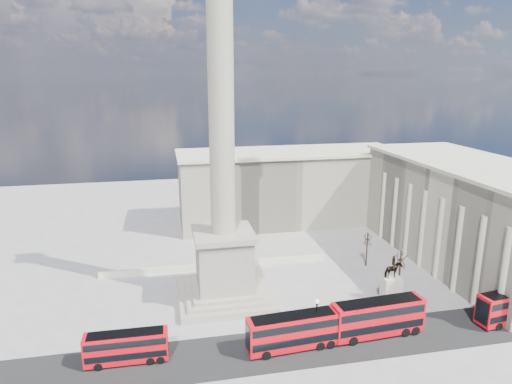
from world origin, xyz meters
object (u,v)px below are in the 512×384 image
object	(u,v)px
pedestrian_standing	(421,312)
pedestrian_crossing	(308,322)
pedestrian_walking	(414,302)
nelsons_column	(223,218)
red_bus_c	(378,317)
equestrian_statue	(392,286)
red_bus_a	(127,347)
red_bus_b	(293,331)
victorian_lamp	(316,319)

from	to	relation	value
pedestrian_standing	pedestrian_crossing	distance (m)	16.61
pedestrian_walking	nelsons_column	bearing A→B (deg)	139.34
nelsons_column	pedestrian_crossing	bearing A→B (deg)	-48.10
pedestrian_walking	red_bus_c	bearing A→B (deg)	-169.08
equestrian_statue	pedestrian_standing	bearing A→B (deg)	-69.77
nelsons_column	red_bus_a	distance (m)	22.26
equestrian_statue	pedestrian_crossing	bearing A→B (deg)	-161.93
red_bus_b	pedestrian_standing	size ratio (longest dim) A/B	6.66
pedestrian_crossing	nelsons_column	bearing A→B (deg)	35.28
victorian_lamp	nelsons_column	bearing A→B (deg)	122.32
red_bus_b	red_bus_c	xyz separation A→B (m)	(11.75, 0.75, 0.17)
red_bus_b	nelsons_column	bearing A→B (deg)	109.22
red_bus_b	pedestrian_crossing	xyz separation A→B (m)	(3.33, 4.21, -1.51)
nelsons_column	red_bus_b	xyz separation A→B (m)	(6.56, -15.23, -10.46)
victorian_lamp	pedestrian_walking	distance (m)	18.99
victorian_lamp	pedestrian_standing	size ratio (longest dim) A/B	3.64
pedestrian_standing	victorian_lamp	bearing A→B (deg)	15.45
victorian_lamp	pedestrian_standing	xyz separation A→B (m)	(16.93, 3.61, -2.90)
nelsons_column	red_bus_c	world-z (taller)	nelsons_column
red_bus_b	pedestrian_walking	size ratio (longest dim) A/B	7.47
pedestrian_walking	pedestrian_standing	bearing A→B (deg)	-125.05
nelsons_column	pedestrian_standing	world-z (taller)	nelsons_column
red_bus_c	pedestrian_crossing	xyz separation A→B (m)	(-8.42, 3.47, -1.68)
red_bus_b	pedestrian_crossing	distance (m)	5.58
nelsons_column	pedestrian_walking	bearing A→B (deg)	-17.42
nelsons_column	equestrian_statue	world-z (taller)	nelsons_column
nelsons_column	red_bus_c	size ratio (longest dim) A/B	3.98
pedestrian_crossing	red_bus_a	bearing A→B (deg)	90.41
red_bus_b	victorian_lamp	xyz separation A→B (m)	(3.00, 0.13, 1.32)
nelsons_column	victorian_lamp	size ratio (longest dim) A/B	7.76
red_bus_c	pedestrian_standing	size ratio (longest dim) A/B	7.11
victorian_lamp	pedestrian_standing	distance (m)	17.55
equestrian_statue	pedestrian_walking	size ratio (longest dim) A/B	4.74
equestrian_statue	pedestrian_standing	size ratio (longest dim) A/B	4.22
pedestrian_standing	equestrian_statue	bearing A→B (deg)	-66.34
red_bus_a	red_bus_c	size ratio (longest dim) A/B	0.78
red_bus_c	pedestrian_crossing	bearing A→B (deg)	153.85
red_bus_c	equestrian_statue	bearing A→B (deg)	49.11
red_bus_c	victorian_lamp	distance (m)	8.84
equestrian_statue	nelsons_column	bearing A→B (deg)	165.75
red_bus_c	equestrian_statue	size ratio (longest dim) A/B	1.68
nelsons_column	equestrian_statue	xyz separation A→B (m)	(24.55, -6.23, -10.38)
red_bus_c	pedestrian_crossing	world-z (taller)	red_bus_c
nelsons_column	red_bus_b	size ratio (longest dim) A/B	4.25
nelsons_column	pedestrian_standing	xyz separation A→B (m)	(26.49, -11.50, -12.04)
red_bus_c	pedestrian_standing	xyz separation A→B (m)	(8.18, 2.99, -1.75)
red_bus_a	pedestrian_walking	distance (m)	41.06
pedestrian_walking	pedestrian_crossing	world-z (taller)	pedestrian_crossing
pedestrian_walking	pedestrian_crossing	size ratio (longest dim) A/B	0.83
red_bus_a	victorian_lamp	size ratio (longest dim) A/B	1.52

